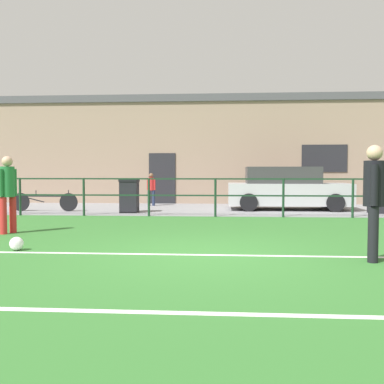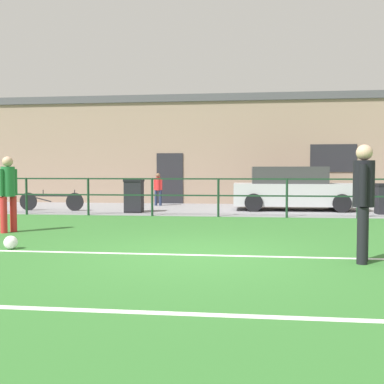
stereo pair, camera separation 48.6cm
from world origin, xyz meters
TOP-DOWN VIEW (x-y plane):
  - ground at (0.00, 0.00)m, footprint 60.00×44.00m
  - field_line_touchline at (0.00, -0.04)m, footprint 36.00×0.11m
  - field_line_hash at (0.00, -2.98)m, footprint 36.00×0.11m
  - pavement_strip at (0.00, 8.50)m, footprint 48.00×5.00m
  - perimeter_fence at (0.00, 6.00)m, footprint 36.07×0.07m
  - clubhouse_facade at (0.00, 12.20)m, footprint 28.00×2.56m
  - player_goalkeeper at (2.50, -0.32)m, footprint 0.31×0.46m
  - player_striker at (-4.43, 2.13)m, footprint 0.29×0.43m
  - soccer_ball_match at (-3.29, 0.13)m, footprint 0.23×0.23m
  - spectator_child at (-2.55, 9.78)m, footprint 0.34×0.22m
  - parked_car_red at (2.44, 8.42)m, footprint 4.16×1.77m
  - bicycle_parked_0 at (-5.73, 7.19)m, footprint 2.26×0.04m
  - trash_bin_1 at (-2.80, 6.94)m, footprint 0.59×0.50m

SIDE VIEW (x-z plane):
  - ground at x=0.00m, z-range -0.04..0.00m
  - field_line_touchline at x=0.00m, z-range 0.00..0.00m
  - field_line_hash at x=0.00m, z-range 0.00..0.00m
  - pavement_strip at x=0.00m, z-range 0.00..0.02m
  - soccer_ball_match at x=-3.29m, z-range 0.00..0.23m
  - bicycle_parked_0 at x=-5.73m, z-range -0.02..0.70m
  - trash_bin_1 at x=-2.80m, z-range 0.02..1.10m
  - parked_car_red at x=2.44m, z-range -0.02..1.47m
  - spectator_child at x=-2.55m, z-range 0.11..1.37m
  - perimeter_fence at x=0.00m, z-range 0.17..1.32m
  - player_striker at x=-4.43m, z-range 0.11..1.80m
  - player_goalkeeper at x=2.50m, z-range 0.12..1.87m
  - clubhouse_facade at x=0.00m, z-range 0.01..4.52m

